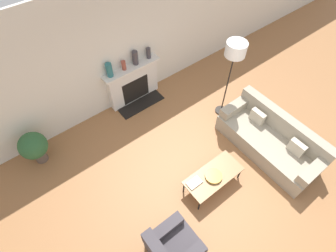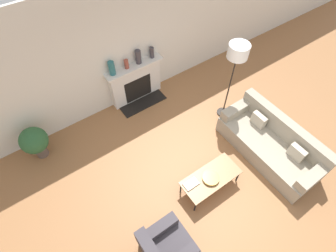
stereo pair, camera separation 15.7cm
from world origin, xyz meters
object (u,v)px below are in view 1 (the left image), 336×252
object	(u,v)px
coffee_table	(213,176)
mantel_vase_right	(148,53)
book	(194,183)
floor_lamp	(235,54)
potted_plant	(34,147)
bowl	(214,176)
mantel_vase_center_left	(124,65)
mantel_vase_left	(109,70)
couch	(270,140)
armchair_near	(173,248)
fireplace	(133,84)
mantel_vase_center_right	(135,58)

from	to	relation	value
coffee_table	mantel_vase_right	bearing A→B (deg)	78.36
book	floor_lamp	size ratio (longest dim) A/B	0.14
potted_plant	floor_lamp	bearing A→B (deg)	-18.76
bowl	floor_lamp	size ratio (longest dim) A/B	0.16
book	mantel_vase_right	world-z (taller)	mantel_vase_right
floor_lamp	mantel_vase_center_left	size ratio (longest dim) A/B	9.03
book	mantel_vase_right	bearing A→B (deg)	70.74
mantel_vase_left	mantel_vase_center_left	distance (m)	0.35
couch	book	size ratio (longest dim) A/B	7.81
armchair_near	coffee_table	size ratio (longest dim) A/B	0.68
floor_lamp	armchair_near	bearing A→B (deg)	-148.46
couch	mantel_vase_center_left	xyz separation A→B (m)	(-1.61, 3.02, 0.81)
book	mantel_vase_center_left	distance (m)	2.92
book	mantel_vase_left	world-z (taller)	mantel_vase_left
couch	book	bearing A→B (deg)	-96.16
coffee_table	bowl	world-z (taller)	bowl
bowl	mantel_vase_left	world-z (taller)	mantel_vase_left
floor_lamp	mantel_vase_left	distance (m)	2.59
fireplace	mantel_vase_center_left	bearing A→B (deg)	174.54
coffee_table	mantel_vase_center_right	bearing A→B (deg)	85.18
book	bowl	bearing A→B (deg)	-18.37
mantel_vase_center_right	mantel_vase_right	distance (m)	0.36
book	fireplace	bearing A→B (deg)	80.15
mantel_vase_center_left	potted_plant	xyz separation A→B (m)	(-2.38, -0.31, -0.64)
fireplace	mantel_vase_left	xyz separation A→B (m)	(-0.51, 0.02, 0.68)
book	mantel_vase_left	bearing A→B (deg)	90.57
armchair_near	potted_plant	bearing A→B (deg)	18.66
armchair_near	mantel_vase_center_left	distance (m)	3.77
armchair_near	couch	bearing A→B (deg)	-82.01
book	potted_plant	distance (m)	3.24
armchair_near	coffee_table	distance (m)	1.48
armchair_near	coffee_table	world-z (taller)	armchair_near
book	mantel_vase_center_left	bearing A→B (deg)	83.45
bowl	mantel_vase_right	xyz separation A→B (m)	(0.63, 2.93, 0.72)
bowl	mantel_vase_center_right	xyz separation A→B (m)	(0.27, 2.93, 0.76)
bowl	mantel_vase_left	size ratio (longest dim) A/B	1.00
floor_lamp	potted_plant	distance (m)	4.35
bowl	mantel_vase_left	bearing A→B (deg)	97.42
mantel_vase_left	potted_plant	world-z (taller)	mantel_vase_left
coffee_table	armchair_near	bearing A→B (deg)	-159.44
fireplace	coffee_table	bearing A→B (deg)	-92.03
armchair_near	mantel_vase_center_right	xyz separation A→B (m)	(1.63, 3.43, 0.88)
fireplace	floor_lamp	world-z (taller)	floor_lamp
book	mantel_vase_left	distance (m)	2.91
couch	potted_plant	size ratio (longest dim) A/B	2.77
armchair_near	bowl	bearing A→B (deg)	-69.78
coffee_table	mantel_vase_center_left	size ratio (longest dim) A/B	5.33
mantel_vase_right	potted_plant	bearing A→B (deg)	-174.25
book	mantel_vase_right	distance (m)	3.07
bowl	coffee_table	bearing A→B (deg)	34.64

